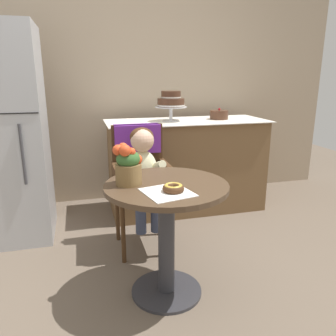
% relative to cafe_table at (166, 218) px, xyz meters
% --- Properties ---
extents(ground_plane, '(8.00, 8.00, 0.00)m').
position_rel_cafe_table_xyz_m(ground_plane, '(0.00, 0.00, -0.51)').
color(ground_plane, '#6B5B4C').
extents(back_wall, '(4.80, 0.10, 2.70)m').
position_rel_cafe_table_xyz_m(back_wall, '(0.00, 1.85, 0.84)').
color(back_wall, tan).
rests_on(back_wall, ground).
extents(cafe_table, '(0.72, 0.72, 0.72)m').
position_rel_cafe_table_xyz_m(cafe_table, '(0.00, 0.00, 0.00)').
color(cafe_table, '#4C3826').
rests_on(cafe_table, ground).
extents(wicker_chair, '(0.42, 0.45, 0.95)m').
position_rel_cafe_table_xyz_m(wicker_chair, '(-0.03, 0.70, 0.13)').
color(wicker_chair, '#472D19').
rests_on(wicker_chair, ground).
extents(seated_child, '(0.27, 0.32, 0.73)m').
position_rel_cafe_table_xyz_m(seated_child, '(-0.03, 0.54, 0.17)').
color(seated_child, beige).
rests_on(seated_child, ground).
extents(paper_napkin, '(0.29, 0.30, 0.00)m').
position_rel_cafe_table_xyz_m(paper_napkin, '(-0.03, -0.15, 0.21)').
color(paper_napkin, white).
rests_on(paper_napkin, cafe_table).
extents(donut_front, '(0.12, 0.12, 0.04)m').
position_rel_cafe_table_xyz_m(donut_front, '(-0.00, -0.15, 0.24)').
color(donut_front, '#4C2D19').
rests_on(donut_front, cafe_table).
extents(flower_vase, '(0.17, 0.15, 0.24)m').
position_rel_cafe_table_xyz_m(flower_vase, '(-0.21, 0.05, 0.33)').
color(flower_vase, brown).
rests_on(flower_vase, cafe_table).
extents(display_counter, '(1.56, 0.62, 0.90)m').
position_rel_cafe_table_xyz_m(display_counter, '(0.55, 1.30, -0.05)').
color(display_counter, brown).
rests_on(display_counter, ground).
extents(tiered_cake_stand, '(0.30, 0.30, 0.28)m').
position_rel_cafe_table_xyz_m(tiered_cake_stand, '(0.39, 1.30, 0.57)').
color(tiered_cake_stand, silver).
rests_on(tiered_cake_stand, display_counter).
extents(round_layer_cake, '(0.18, 0.18, 0.11)m').
position_rel_cafe_table_xyz_m(round_layer_cake, '(0.89, 1.32, 0.43)').
color(round_layer_cake, '#4C2D1E').
rests_on(round_layer_cake, display_counter).
extents(refrigerator, '(0.64, 0.63, 1.70)m').
position_rel_cafe_table_xyz_m(refrigerator, '(-1.05, 1.10, 0.34)').
color(refrigerator, '#B7BABF').
rests_on(refrigerator, ground).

